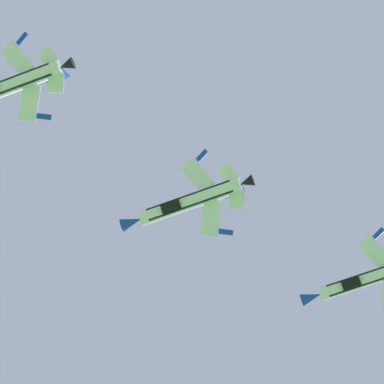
{
  "coord_description": "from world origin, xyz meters",
  "views": [
    {
      "loc": [
        -5.37,
        -0.91,
        1.96
      ],
      "look_at": [
        -4.65,
        38.23,
        103.87
      ],
      "focal_mm": 89.42,
      "sensor_mm": 36.0,
      "label": 1
    }
  ],
  "objects": [
    {
      "name": "fighter_jet_left_wing",
      "position": [
        -25.09,
        26.19,
        103.45
      ],
      "size": [
        15.32,
        9.33,
        5.73
      ],
      "rotation": [
        0.0,
        0.59,
        1.19
      ],
      "color": "white"
    },
    {
      "name": "fighter_jet_right_wing",
      "position": [
        -5.09,
        38.96,
        102.39
      ],
      "size": [
        15.32,
        9.18,
        6.23
      ],
      "rotation": [
        0.0,
        0.65,
        1.19
      ],
      "color": "white"
    },
    {
      "name": "fighter_jet_left_outer",
      "position": [
        16.17,
        48.72,
        103.46
      ],
      "size": [
        15.32,
        9.22,
        6.11
      ],
      "rotation": [
        0.0,
        0.63,
        1.19
      ],
      "color": "white"
    }
  ]
}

